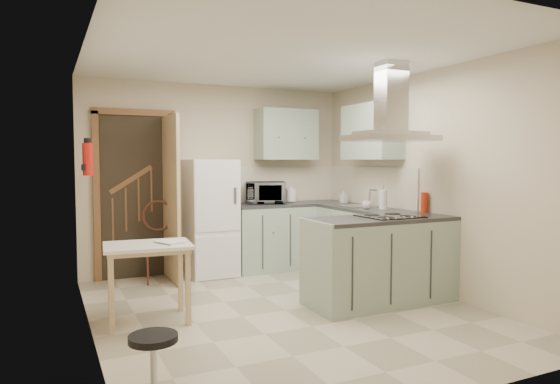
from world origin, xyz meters
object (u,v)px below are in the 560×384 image
peninsula (381,260)px  bentwood_chair (161,245)px  stool (154,366)px  microwave (265,193)px  drop_leaf_table (148,283)px  fridge (211,218)px  extractor_hood (391,138)px

peninsula → bentwood_chair: bearing=134.8°
stool → microwave: bearing=55.9°
drop_leaf_table → microwave: bearing=46.3°
bentwood_chair → stool: 3.11m
fridge → extractor_hood: extractor_hood is taller
peninsula → stool: peninsula is taller
fridge → stool: fridge is taller
fridge → extractor_hood: 2.57m
bentwood_chair → extractor_hood: bearing=-32.2°
fridge → drop_leaf_table: 1.95m
stool → microwave: microwave is taller
fridge → stool: (-1.35, -3.10, -0.54)m
peninsula → microwave: microwave is taller
drop_leaf_table → microwave: microwave is taller
bentwood_chair → stool: size_ratio=2.18×
fridge → drop_leaf_table: bearing=-124.8°
drop_leaf_table → bentwood_chair: size_ratio=0.86×
fridge → microwave: 0.86m
fridge → peninsula: size_ratio=0.97×
stool → microwave: (2.15, 3.17, 0.84)m
peninsula → extractor_hood: bearing=0.0°
drop_leaf_table → peninsula: bearing=-4.5°
peninsula → bentwood_chair: same height
bentwood_chair → microwave: microwave is taller
peninsula → stool: 2.82m
peninsula → extractor_hood: 1.27m
extractor_hood → stool: 3.27m
extractor_hood → bentwood_chair: bearing=136.3°
extractor_hood → drop_leaf_table: (-2.42, 0.41, -1.36)m
fridge → bentwood_chair: (-0.66, -0.08, -0.30)m
extractor_hood → drop_leaf_table: bearing=170.4°
stool → drop_leaf_table: bearing=80.5°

